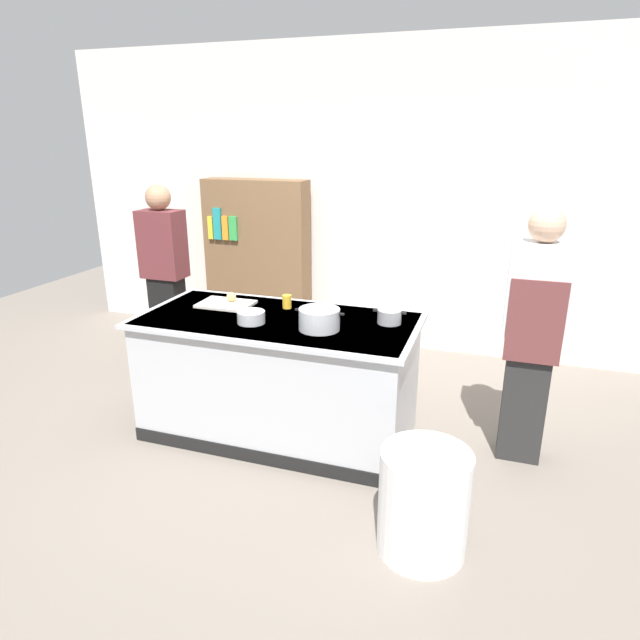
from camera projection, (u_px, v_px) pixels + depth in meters
name	position (u px, v px, depth m)	size (l,w,h in m)	color
ground_plane	(280.00, 431.00, 4.15)	(10.00, 10.00, 0.00)	slate
back_wall	(356.00, 200.00, 5.55)	(6.40, 0.12, 3.00)	silver
counter_island	(279.00, 375.00, 4.00)	(1.98, 0.98, 0.90)	#B7BABF
cutting_board	(226.00, 304.00, 4.15)	(0.40, 0.28, 0.02)	silver
onion	(231.00, 297.00, 4.17)	(0.07, 0.07, 0.07)	tan
stock_pot	(319.00, 319.00, 3.62)	(0.34, 0.27, 0.14)	#B7BABF
sauce_pan	(389.00, 316.00, 3.75)	(0.23, 0.16, 0.10)	#99999E
mixing_bowl	(251.00, 317.00, 3.76)	(0.19, 0.19, 0.08)	#B7BABF
juice_cup	(287.00, 302.00, 4.07)	(0.07, 0.07, 0.10)	yellow
trash_bin	(424.00, 502.00, 2.88)	(0.48, 0.48, 0.59)	white
person_chef	(533.00, 332.00, 3.55)	(0.38, 0.25, 1.72)	#272727
person_guest	(165.00, 276.00, 4.98)	(0.38, 0.24, 1.72)	black
bookshelf	(257.00, 262.00, 5.79)	(1.10, 0.31, 1.70)	brown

